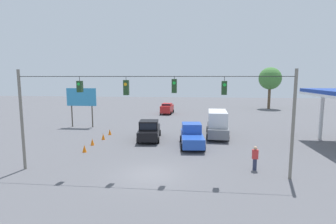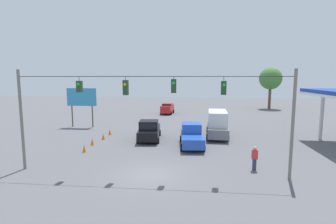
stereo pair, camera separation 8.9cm
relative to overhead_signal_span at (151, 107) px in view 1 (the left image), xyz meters
name	(u,v)px [view 1 (the left image)]	position (x,y,z in m)	size (l,w,h in m)	color
ground_plane	(151,174)	(0.04, 0.08, -4.61)	(140.00, 140.00, 0.00)	#56565B
overhead_signal_span	(151,107)	(0.00, 0.00, 0.00)	(18.54, 0.38, 7.10)	slate
box_truck_grey_oncoming_far	(217,124)	(-5.45, -12.21, -3.19)	(2.58, 7.04, 2.87)	slate
pickup_truck_blue_crossing_near	(192,136)	(-2.67, -7.73, -3.63)	(2.51, 5.47, 2.12)	#234CB2
pickup_truck_black_withflow_mid	(149,130)	(1.84, -9.82, -3.63)	(2.63, 5.61, 2.12)	black
sedan_red_withflow_deep	(167,108)	(2.04, -29.66, -3.61)	(2.29, 4.22, 1.91)	red
traffic_cone_nearest	(84,149)	(6.72, -4.52, -4.28)	(0.37, 0.37, 0.66)	orange
traffic_cone_second	(92,142)	(6.96, -6.92, -4.28)	(0.37, 0.37, 0.66)	orange
traffic_cone_third	(103,137)	(6.70, -9.27, -4.28)	(0.37, 0.37, 0.66)	orange
traffic_cone_fourth	(110,132)	(6.76, -11.62, -4.28)	(0.37, 0.37, 0.66)	orange
roadside_billboard	(81,99)	(11.95, -16.00, -0.92)	(4.00, 0.16, 5.15)	#4C473D
pedestrian	(255,158)	(-7.20, -1.44, -3.73)	(0.40, 0.28, 1.74)	#2D334C
tree_horizon_left	(270,79)	(-18.52, -39.82, 1.67)	(4.61, 4.61, 8.65)	brown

